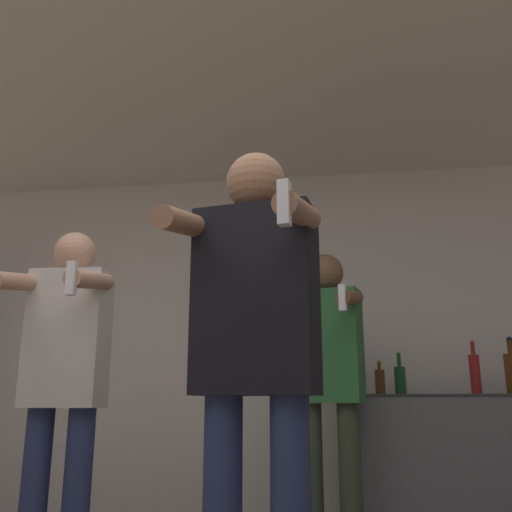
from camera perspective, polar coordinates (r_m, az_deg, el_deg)
wall_back at (r=4.18m, az=-0.55°, el=-8.88°), size 7.00×0.06×2.55m
ceiling_slab at (r=3.21m, az=-4.55°, el=17.76°), size 7.00×3.40×0.05m
counter at (r=3.91m, az=20.20°, el=-19.62°), size 1.44×0.56×0.92m
bottle_red_label at (r=3.79m, az=12.30°, el=-12.11°), size 0.06×0.06×0.22m
bottle_short_whiskey at (r=3.87m, az=21.05°, el=-10.83°), size 0.06×0.06×0.33m
bottle_amber_bourbon at (r=3.80m, az=14.21°, el=-11.82°), size 0.07×0.07×0.27m
person_woman_foreground at (r=2.00m, az=-0.07°, el=-9.17°), size 0.54×0.54×1.77m
person_man_side at (r=2.81m, az=-18.64°, el=-11.17°), size 0.43×0.52×1.67m
person_spectator_back at (r=3.37m, az=7.15°, el=-11.40°), size 0.53×0.56×1.74m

